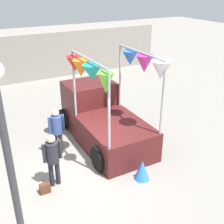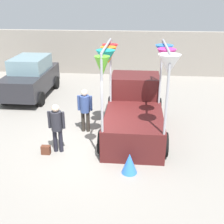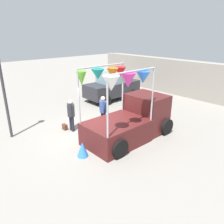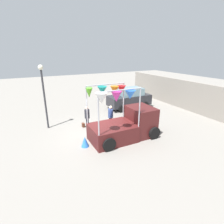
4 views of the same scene
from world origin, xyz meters
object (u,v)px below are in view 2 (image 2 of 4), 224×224
Objects in this scene: parked_car at (31,77)px; person_vendor at (85,107)px; person_customer at (57,124)px; handbag at (46,150)px; vendor_truck at (134,106)px; folded_kite_bundle_azure at (129,163)px.

parked_car reaches higher than person_vendor.
person_vendor is (0.61, 1.48, 0.00)m from person_customer.
handbag is at bearing -66.25° from parked_car.
parked_car is 5.83m from handbag.
person_customer is (2.67, -5.08, 0.01)m from parked_car.
vendor_truck is 1.75m from person_vendor.
parked_car is at bearing 132.34° from person_vendor.
vendor_truck is 6.99× the size of folded_kite_bundle_azure.
vendor_truck is at bearing -33.73° from parked_car.
person_customer is 1.00× the size of person_vendor.
vendor_truck is 2.76m from folded_kite_bundle_azure.
vendor_truck is 1.05× the size of parked_car.
handbag is 0.47× the size of folded_kite_bundle_azure.
folded_kite_bundle_azure is (-0.06, -2.69, -0.64)m from vendor_truck.
parked_car is 4.87m from person_vendor.
vendor_truck is at bearing 8.41° from person_vendor.
handbag is at bearing -150.26° from person_customer.
folded_kite_bundle_azure is (4.95, -6.03, -0.64)m from parked_car.
person_vendor is at bearing -47.66° from parked_car.
folded_kite_bundle_azure is at bearing -22.69° from person_customer.
person_customer is at bearing 29.74° from handbag.
person_customer is 1.60m from person_vendor.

